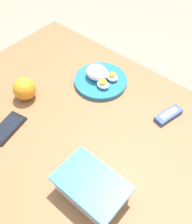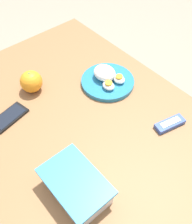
# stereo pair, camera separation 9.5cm
# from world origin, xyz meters

# --- Properties ---
(ground_plane) EXTENTS (10.00, 10.00, 0.00)m
(ground_plane) POSITION_xyz_m (0.00, 0.00, 0.00)
(ground_plane) COLOR gray
(table) EXTENTS (1.22, 0.83, 0.70)m
(table) POSITION_xyz_m (0.00, 0.00, 0.61)
(table) COLOR brown
(table) RESTS_ON ground_plane
(food_container) EXTENTS (0.20, 0.14, 0.08)m
(food_container) POSITION_xyz_m (-0.17, 0.17, 0.74)
(food_container) COLOR white
(food_container) RESTS_ON table
(orange_fruit) EXTENTS (0.09, 0.09, 0.09)m
(orange_fruit) POSITION_xyz_m (0.29, 0.04, 0.75)
(orange_fruit) COLOR orange
(orange_fruit) RESTS_ON table
(rice_plate) EXTENTS (0.22, 0.22, 0.07)m
(rice_plate) POSITION_xyz_m (0.12, -0.21, 0.72)
(rice_plate) COLOR teal
(rice_plate) RESTS_ON table
(candy_bar) EXTENTS (0.06, 0.12, 0.02)m
(candy_bar) POSITION_xyz_m (-0.19, -0.24, 0.71)
(candy_bar) COLOR #334C9E
(candy_bar) RESTS_ON table
(cell_phone) EXTENTS (0.09, 0.15, 0.01)m
(cell_phone) POSITION_xyz_m (0.22, 0.19, 0.71)
(cell_phone) COLOR black
(cell_phone) RESTS_ON table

